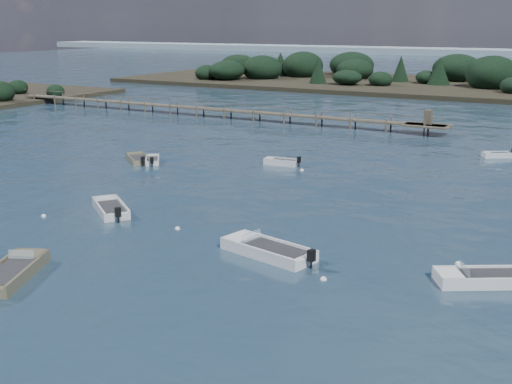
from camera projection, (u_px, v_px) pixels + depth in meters
The scene contains 16 objects.
ground at pixel (421, 118), 82.35m from camera, with size 400.00×400.00×0.00m, color #182A39.
dinghy_extra_a at pixel (138, 160), 56.65m from camera, with size 3.82×3.52×1.06m.
tender_far_grey_b at pixel (497, 156), 58.42m from camera, with size 2.78×2.28×0.99m.
dinghy_mid_white_a at pixel (268, 252), 33.86m from camera, with size 5.71×3.04×1.31m.
dinghy_mid_grey at pixel (111, 210), 41.53m from camera, with size 4.45×3.93×1.19m.
tender_far_grey at pixel (153, 161), 56.20m from camera, with size 2.60×2.95×1.02m.
dinghy_near_olive at pixel (13, 274), 30.85m from camera, with size 3.66×5.26×1.29m.
dinghy_mid_white_b at pixel (484, 280), 30.18m from camera, with size 4.78×3.79×1.22m.
tender_far_white at pixel (281, 163), 55.29m from camera, with size 3.26×1.47×1.10m.
buoy_b at pixel (323, 280), 30.64m from camera, with size 0.32×0.32×0.32m, color white.
buoy_c at pixel (44, 216), 40.64m from camera, with size 0.32×0.32×0.32m, color white.
buoy_d at pixel (458, 264), 32.60m from camera, with size 0.32×0.32×0.32m, color white.
buoy_e at pixel (302, 171), 53.23m from camera, with size 0.32×0.32×0.32m, color white.
buoy_extra_a at pixel (178, 229), 38.17m from camera, with size 0.32×0.32×0.32m, color white.
jetty at pixel (228, 110), 82.24m from camera, with size 64.50×3.20×3.40m.
distant_haze at pixel (317, 52), 268.24m from camera, with size 280.00×20.00×2.40m, color gray.
Camera 1 is at (21.61, -21.92, 11.90)m, focal length 45.00 mm.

